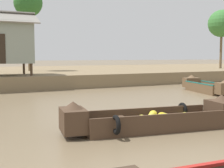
# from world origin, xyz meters

# --- Properties ---
(ground_plane) EXTENTS (300.00, 300.00, 0.00)m
(ground_plane) POSITION_xyz_m (0.00, 10.00, 0.00)
(ground_plane) COLOR #726047
(riverbank_strip) EXTENTS (160.00, 20.00, 0.92)m
(riverbank_strip) POSITION_xyz_m (0.00, 26.25, 0.46)
(riverbank_strip) COLOR #7F6B4C
(riverbank_strip) RESTS_ON ground
(banana_boat) EXTENTS (5.49, 1.82, 0.95)m
(banana_boat) POSITION_xyz_m (1.21, 4.74, 0.33)
(banana_boat) COLOR #473323
(banana_boat) RESTS_ON ground
(fishing_skiff_distant) EXTENTS (2.00, 4.59, 0.95)m
(fishing_skiff_distant) POSITION_xyz_m (9.43, 11.12, 0.35)
(fishing_skiff_distant) COLOR brown
(fishing_skiff_distant) RESTS_ON ground
(palm_tree_near) EXTENTS (2.40, 2.40, 6.96)m
(palm_tree_near) POSITION_xyz_m (1.56, 23.94, 6.62)
(palm_tree_near) COLOR brown
(palm_tree_near) RESTS_ON riverbank_strip
(palm_tree_mid) EXTENTS (2.78, 2.78, 6.00)m
(palm_tree_mid) POSITION_xyz_m (20.45, 20.68, 5.51)
(palm_tree_mid) COLOR brown
(palm_tree_mid) RESTS_ON riverbank_strip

